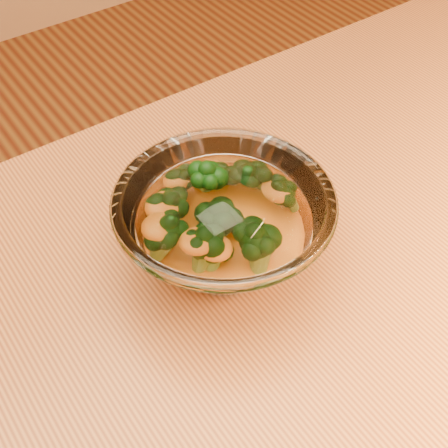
% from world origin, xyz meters
% --- Properties ---
extents(table, '(1.20, 0.80, 0.75)m').
position_xyz_m(table, '(0.00, 0.00, 0.65)').
color(table, '#C2773A').
rests_on(table, ground).
extents(glass_bowl, '(0.21, 0.21, 0.09)m').
position_xyz_m(glass_bowl, '(-0.08, 0.13, 0.80)').
color(glass_bowl, white).
rests_on(glass_bowl, table).
extents(cheese_sauce, '(0.11, 0.11, 0.03)m').
position_xyz_m(cheese_sauce, '(-0.08, 0.13, 0.78)').
color(cheese_sauce, orange).
rests_on(cheese_sauce, glass_bowl).
extents(broccoli_heap, '(0.15, 0.14, 0.07)m').
position_xyz_m(broccoli_heap, '(-0.08, 0.14, 0.81)').
color(broccoli_heap, black).
rests_on(broccoli_heap, cheese_sauce).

